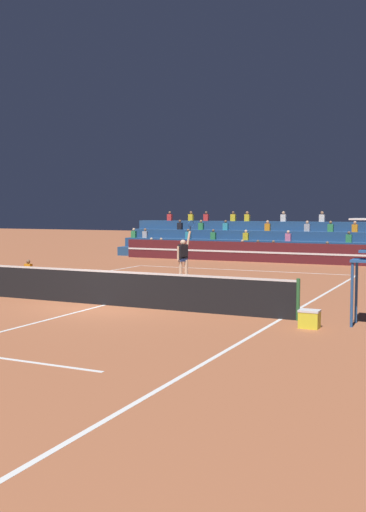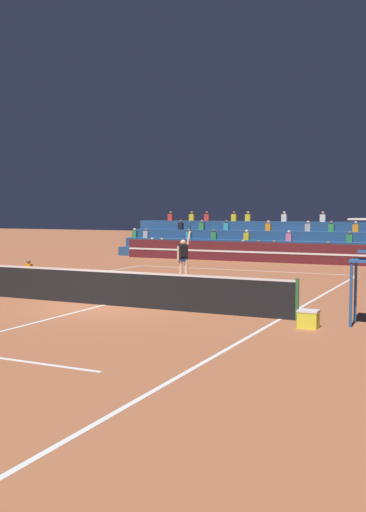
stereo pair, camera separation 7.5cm
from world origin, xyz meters
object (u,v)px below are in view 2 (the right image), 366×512
Objects in this scene: tennis_ball at (24,291)px; equipment_cooler at (308,319)px; ball_kid_courtside at (29,272)px; tennis_player at (183,258)px.

equipment_cooler reaches higher than tennis_ball.
ball_kid_courtside is at bearing 158.31° from equipment_cooler.
tennis_player reaches higher than ball_kid_courtside.
tennis_ball is 10.93m from equipment_cooler.
ball_kid_courtside reaches higher than equipment_cooler.
tennis_ball is at bearing -128.53° from tennis_player.
equipment_cooler is at bearing -11.73° from tennis_ball.
ball_kid_courtside is 12.43× the size of tennis_ball.
ball_kid_courtside is at bearing 127.70° from tennis_ball.
ball_kid_courtside reaches higher than tennis_ball.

